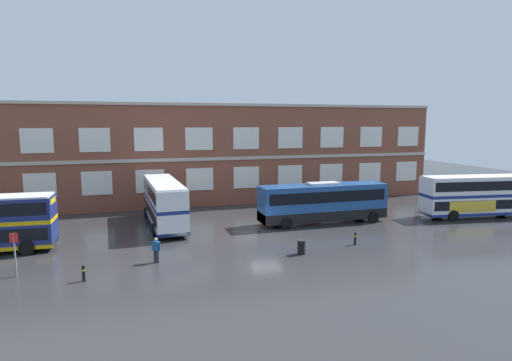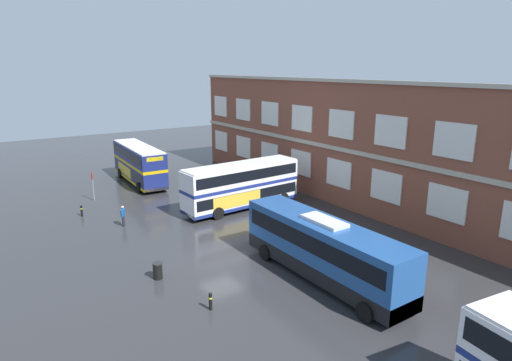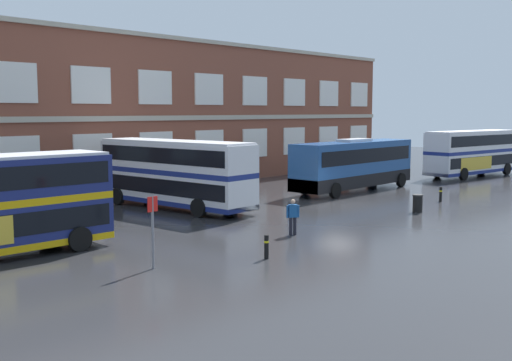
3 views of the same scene
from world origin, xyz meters
name	(u,v)px [view 3 (image 3 of 3)]	position (x,y,z in m)	size (l,w,h in m)	color
ground_plane	(312,202)	(0.00, 2.00, 0.00)	(120.00, 120.00, 0.00)	#2B2B2D
brick_terminal_building	(151,115)	(-0.47, 17.98, 5.52)	(52.89, 8.19, 11.33)	brown
double_decker_middle	(175,173)	(-7.59, 6.47, 2.15)	(3.26, 11.11, 4.07)	silver
double_decker_far	(472,152)	(22.17, 1.17, 2.15)	(11.24, 4.01, 4.07)	silver
touring_coach	(354,165)	(6.55, 3.22, 1.91)	(12.01, 2.90, 3.80)	navy
waiting_passenger	(293,215)	(-8.98, -3.80, 0.93)	(0.58, 0.44, 1.70)	black
bus_stand_flag	(153,225)	(-17.30, -3.97, 1.64)	(0.44, 0.10, 2.70)	slate
station_litter_bin	(418,203)	(0.98, -4.90, 0.52)	(0.60, 0.60, 1.03)	black
safety_bollard_west	(266,247)	(-13.30, -6.00, 0.49)	(0.19, 0.19, 0.95)	black
safety_bollard_east	(441,194)	(5.83, -3.94, 0.49)	(0.19, 0.19, 0.95)	black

